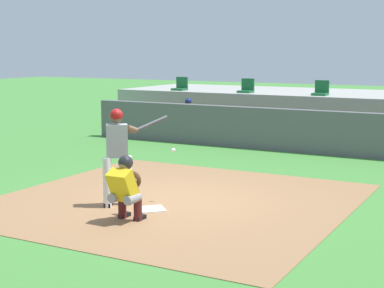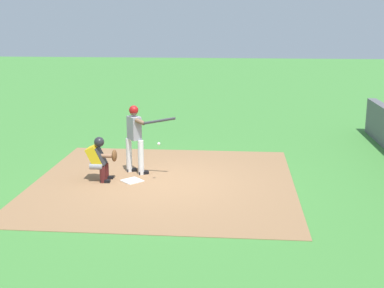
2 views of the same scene
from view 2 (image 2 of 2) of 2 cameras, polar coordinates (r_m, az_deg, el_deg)
name	(u,v)px [view 2 (image 2 of 2)]	position (r m, az deg, el deg)	size (l,w,h in m)	color
ground_plane	(164,182)	(12.91, -3.11, -4.25)	(80.00, 80.00, 0.00)	#428438
dirt_infield	(164,182)	(12.90, -3.11, -4.22)	(6.40, 6.40, 0.01)	#936B47
home_plate	(132,181)	(13.03, -6.60, -4.03)	(0.44, 0.44, 0.02)	white
batter_at_plate	(135,135)	(13.42, -6.25, 0.99)	(0.65, 1.39, 1.80)	silver
catcher_crouched	(100,157)	(13.05, -10.06, -1.45)	(0.48, 1.85, 1.13)	gray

